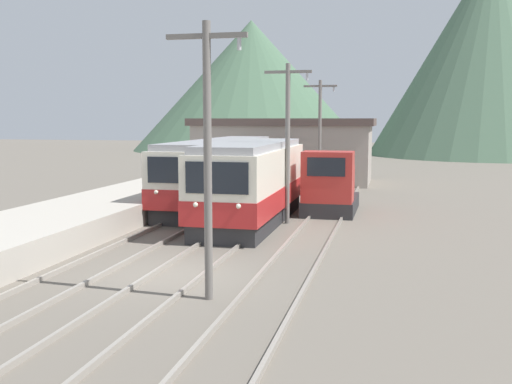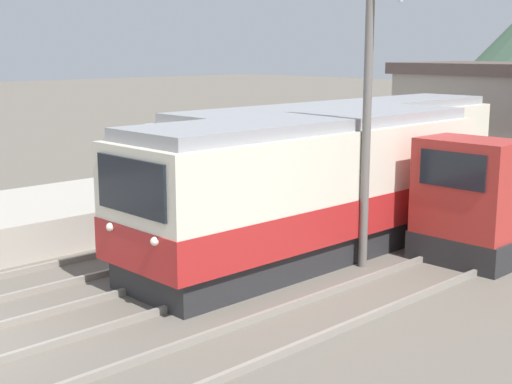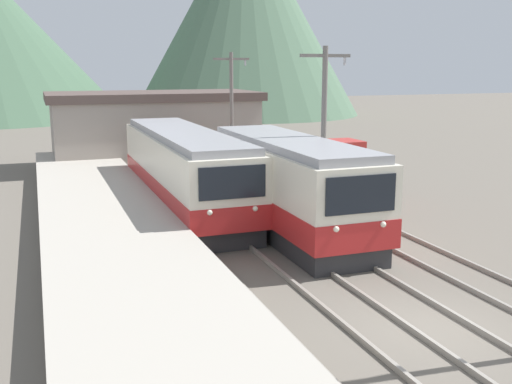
% 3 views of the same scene
% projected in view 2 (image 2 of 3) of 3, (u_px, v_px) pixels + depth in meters
% --- Properties ---
extents(commuter_train_left, '(2.84, 13.42, 3.40)m').
position_uv_depth(commuter_train_left, '(343.00, 160.00, 22.69)').
color(commuter_train_left, '#28282B').
rests_on(commuter_train_left, ground).
extents(commuter_train_center, '(2.84, 10.51, 3.48)m').
position_uv_depth(commuter_train_center, '(310.00, 192.00, 17.51)').
color(commuter_train_center, '#28282B').
rests_on(commuter_train_center, ground).
extents(shunting_locomotive, '(2.40, 4.87, 3.00)m').
position_uv_depth(shunting_locomotive, '(495.00, 205.00, 17.96)').
color(shunting_locomotive, '#28282B').
rests_on(shunting_locomotive, ground).
extents(catenary_mast_mid, '(2.00, 0.20, 6.76)m').
position_uv_depth(catenary_mast_mid, '(367.00, 111.00, 16.20)').
color(catenary_mast_mid, slate).
rests_on(catenary_mast_mid, ground).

